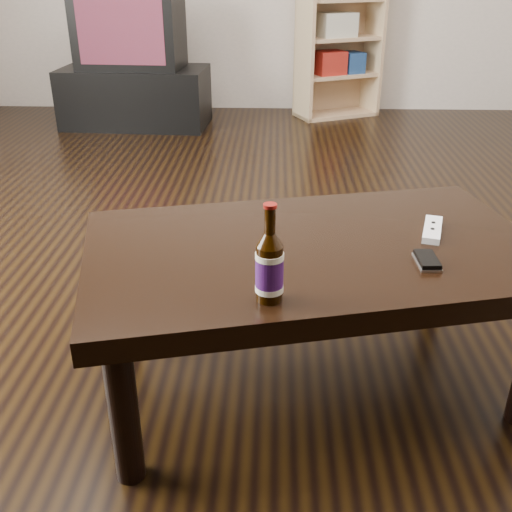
{
  "coord_description": "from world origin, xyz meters",
  "views": [
    {
      "loc": [
        0.04,
        -2.2,
        1.16
      ],
      "look_at": [
        0.0,
        -1.02,
        0.57
      ],
      "focal_mm": 42.0,
      "sensor_mm": 36.0,
      "label": 1
    }
  ],
  "objects_px": {
    "remote": "(432,230)",
    "tv": "(130,28)",
    "coffee_table": "(313,264)",
    "beer_bottle": "(269,267)",
    "bookshelf": "(338,35)",
    "phone": "(427,260)",
    "tv_stand": "(136,97)"
  },
  "relations": [
    {
      "from": "tv_stand",
      "to": "bookshelf",
      "type": "distance_m",
      "value": 1.64
    },
    {
      "from": "coffee_table",
      "to": "beer_bottle",
      "type": "distance_m",
      "value": 0.35
    },
    {
      "from": "beer_bottle",
      "to": "tv_stand",
      "type": "bearing_deg",
      "value": 107.37
    },
    {
      "from": "phone",
      "to": "remote",
      "type": "relative_size",
      "value": 0.59
    },
    {
      "from": "beer_bottle",
      "to": "coffee_table",
      "type": "bearing_deg",
      "value": 68.25
    },
    {
      "from": "coffee_table",
      "to": "remote",
      "type": "bearing_deg",
      "value": 15.02
    },
    {
      "from": "bookshelf",
      "to": "beer_bottle",
      "type": "distance_m",
      "value": 3.82
    },
    {
      "from": "tv_stand",
      "to": "phone",
      "type": "xyz_separation_m",
      "value": [
        1.46,
        -3.2,
        0.25
      ]
    },
    {
      "from": "bookshelf",
      "to": "remote",
      "type": "height_order",
      "value": "bookshelf"
    },
    {
      "from": "bookshelf",
      "to": "coffee_table",
      "type": "height_order",
      "value": "bookshelf"
    },
    {
      "from": "tv",
      "to": "bookshelf",
      "type": "relative_size",
      "value": 0.64
    },
    {
      "from": "tv_stand",
      "to": "tv",
      "type": "height_order",
      "value": "tv"
    },
    {
      "from": "coffee_table",
      "to": "beer_bottle",
      "type": "relative_size",
      "value": 5.83
    },
    {
      "from": "tv",
      "to": "coffee_table",
      "type": "bearing_deg",
      "value": -65.73
    },
    {
      "from": "tv",
      "to": "coffee_table",
      "type": "xyz_separation_m",
      "value": [
        1.18,
        -3.1,
        -0.31
      ]
    },
    {
      "from": "tv",
      "to": "remote",
      "type": "bearing_deg",
      "value": -59.79
    },
    {
      "from": "remote",
      "to": "tv",
      "type": "bearing_deg",
      "value": 132.79
    },
    {
      "from": "tv",
      "to": "phone",
      "type": "xyz_separation_m",
      "value": [
        1.46,
        -3.2,
        -0.24
      ]
    },
    {
      "from": "tv",
      "to": "bookshelf",
      "type": "height_order",
      "value": "bookshelf"
    },
    {
      "from": "coffee_table",
      "to": "bookshelf",
      "type": "bearing_deg",
      "value": 84.12
    },
    {
      "from": "coffee_table",
      "to": "phone",
      "type": "bearing_deg",
      "value": -19.96
    },
    {
      "from": "phone",
      "to": "tv_stand",
      "type": "bearing_deg",
      "value": 112.16
    },
    {
      "from": "bookshelf",
      "to": "phone",
      "type": "relative_size",
      "value": 11.59
    },
    {
      "from": "coffee_table",
      "to": "remote",
      "type": "xyz_separation_m",
      "value": [
        0.34,
        0.09,
        0.07
      ]
    },
    {
      "from": "coffee_table",
      "to": "remote",
      "type": "distance_m",
      "value": 0.36
    },
    {
      "from": "bookshelf",
      "to": "beer_bottle",
      "type": "height_order",
      "value": "bookshelf"
    },
    {
      "from": "tv",
      "to": "beer_bottle",
      "type": "height_order",
      "value": "tv"
    },
    {
      "from": "tv",
      "to": "beer_bottle",
      "type": "bearing_deg",
      "value": -69.22
    },
    {
      "from": "beer_bottle",
      "to": "remote",
      "type": "height_order",
      "value": "beer_bottle"
    },
    {
      "from": "tv_stand",
      "to": "tv",
      "type": "xyz_separation_m",
      "value": [
        -0.0,
        -0.0,
        0.49
      ]
    },
    {
      "from": "coffee_table",
      "to": "beer_bottle",
      "type": "xyz_separation_m",
      "value": [
        -0.12,
        -0.3,
        0.14
      ]
    },
    {
      "from": "beer_bottle",
      "to": "phone",
      "type": "relative_size",
      "value": 2.24
    }
  ]
}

